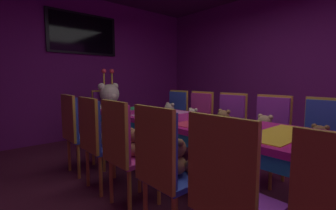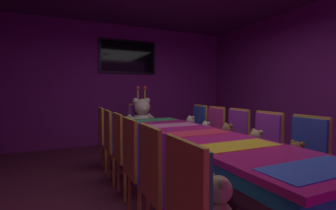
{
  "view_description": "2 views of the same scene",
  "coord_description": "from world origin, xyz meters",
  "views": [
    {
      "loc": [
        -1.85,
        -1.49,
        1.16
      ],
      "look_at": [
        0.04,
        0.65,
        0.86
      ],
      "focal_mm": 25.12,
      "sensor_mm": 36.0,
      "label": 1
    },
    {
      "loc": [
        -1.49,
        -2.43,
        1.24
      ],
      "look_at": [
        -0.17,
        0.46,
        1.06
      ],
      "focal_mm": 25.48,
      "sensor_mm": 36.0,
      "label": 2
    }
  ],
  "objects": [
    {
      "name": "chair_right_1",
      "position": [
        0.82,
        -0.8,
        0.6
      ],
      "size": [
        0.42,
        0.41,
        0.98
      ],
      "rotation": [
        0.0,
        0.0,
        3.14
      ],
      "color": "#2D47B2",
      "rests_on": "ground_plane"
    },
    {
      "name": "teddy_left_2",
      "position": [
        -0.68,
        -0.27,
        0.58
      ],
      "size": [
        0.23,
        0.3,
        0.28
      ],
      "color": "brown",
      "rests_on": "chair_left_2"
    },
    {
      "name": "teddy_left_3",
      "position": [
        -0.67,
        0.3,
        0.57
      ],
      "size": [
        0.21,
        0.28,
        0.26
      ],
      "color": "olive",
      "rests_on": "chair_left_3"
    },
    {
      "name": "teddy_left_4",
      "position": [
        -0.69,
        0.79,
        0.58
      ],
      "size": [
        0.24,
        0.31,
        0.29
      ],
      "color": "#9E7247",
      "rests_on": "chair_left_4"
    },
    {
      "name": "chair_right_3",
      "position": [
        0.83,
        0.3,
        0.6
      ],
      "size": [
        0.42,
        0.41,
        0.98
      ],
      "rotation": [
        0.0,
        0.0,
        3.14
      ],
      "color": "purple",
      "rests_on": "ground_plane"
    },
    {
      "name": "banquet_table",
      "position": [
        0.0,
        0.0,
        0.66
      ],
      "size": [
        0.9,
        3.41,
        0.75
      ],
      "color": "#C61E72",
      "rests_on": "ground_plane"
    },
    {
      "name": "king_teddy_bear",
      "position": [
        0.0,
        2.08,
        0.74
      ],
      "size": [
        0.69,
        0.53,
        0.89
      ],
      "rotation": [
        0.0,
        0.0,
        -1.57
      ],
      "color": "beige",
      "rests_on": "throne_chair"
    },
    {
      "name": "wall_back",
      "position": [
        0.0,
        3.2,
        1.4
      ],
      "size": [
        5.2,
        0.12,
        2.8
      ],
      "primitive_type": "cube",
      "color": "#721E72",
      "rests_on": "ground_plane"
    },
    {
      "name": "teddy_right_4",
      "position": [
        0.68,
        0.84,
        0.58
      ],
      "size": [
        0.24,
        0.31,
        0.29
      ],
      "rotation": [
        0.0,
        0.0,
        3.14
      ],
      "color": "beige",
      "rests_on": "chair_right_4"
    },
    {
      "name": "wall_tv",
      "position": [
        0.0,
        3.11,
        2.05
      ],
      "size": [
        1.34,
        0.06,
        0.78
      ],
      "color": "black"
    },
    {
      "name": "chair_left_4",
      "position": [
        -0.84,
        0.79,
        0.6
      ],
      "size": [
        0.42,
        0.41,
        0.98
      ],
      "color": "#2D47B2",
      "rests_on": "ground_plane"
    },
    {
      "name": "chair_right_5",
      "position": [
        0.84,
        1.37,
        0.6
      ],
      "size": [
        0.42,
        0.41,
        0.98
      ],
      "rotation": [
        0.0,
        0.0,
        3.14
      ],
      "color": "#2D47B2",
      "rests_on": "ground_plane"
    },
    {
      "name": "chair_right_4",
      "position": [
        0.82,
        0.84,
        0.6
      ],
      "size": [
        0.42,
        0.41,
        0.98
      ],
      "rotation": [
        0.0,
        0.0,
        3.14
      ],
      "color": "#CC338C",
      "rests_on": "ground_plane"
    },
    {
      "name": "ground_plane",
      "position": [
        0.0,
        0.0,
        0.0
      ],
      "size": [
        7.9,
        7.9,
        0.0
      ],
      "primitive_type": "plane",
      "color": "#591E33"
    },
    {
      "name": "chair_left_2",
      "position": [
        -0.83,
        -0.27,
        0.6
      ],
      "size": [
        0.42,
        0.41,
        0.98
      ],
      "color": "#2D47B2",
      "rests_on": "ground_plane"
    },
    {
      "name": "teddy_right_3",
      "position": [
        0.68,
        0.3,
        0.6
      ],
      "size": [
        0.26,
        0.34,
        0.32
      ],
      "rotation": [
        0.0,
        0.0,
        3.14
      ],
      "color": "olive",
      "rests_on": "chair_right_3"
    },
    {
      "name": "throne_chair",
      "position": [
        0.0,
        2.25,
        0.6
      ],
      "size": [
        0.41,
        0.42,
        0.98
      ],
      "rotation": [
        0.0,
        0.0,
        -1.57
      ],
      "color": "purple",
      "rests_on": "ground_plane"
    },
    {
      "name": "chair_left_1",
      "position": [
        -0.82,
        -0.81,
        0.6
      ],
      "size": [
        0.42,
        0.41,
        0.98
      ],
      "color": "purple",
      "rests_on": "ground_plane"
    },
    {
      "name": "chair_left_3",
      "position": [
        -0.81,
        0.3,
        0.6
      ],
      "size": [
        0.42,
        0.41,
        0.98
      ],
      "color": "#CC338C",
      "rests_on": "ground_plane"
    },
    {
      "name": "teddy_right_2",
      "position": [
        0.68,
        -0.26,
        0.59
      ],
      "size": [
        0.26,
        0.34,
        0.32
      ],
      "rotation": [
        0.0,
        0.0,
        3.14
      ],
      "color": "tan",
      "rests_on": "chair_right_2"
    },
    {
      "name": "chair_right_2",
      "position": [
        0.82,
        -0.26,
        0.6
      ],
      "size": [
        0.42,
        0.41,
        0.98
      ],
      "rotation": [
        0.0,
        0.0,
        3.14
      ],
      "color": "purple",
      "rests_on": "ground_plane"
    },
    {
      "name": "wall_right",
      "position": [
        2.6,
        0.0,
        1.4
      ],
      "size": [
        0.12,
        6.4,
        2.8
      ],
      "primitive_type": "cube",
      "color": "#721E72",
      "rests_on": "ground_plane"
    },
    {
      "name": "teddy_right_1",
      "position": [
        0.68,
        -0.8,
        0.58
      ],
      "size": [
        0.23,
        0.3,
        0.28
      ],
      "rotation": [
        0.0,
        0.0,
        3.14
      ],
      "color": "brown",
      "rests_on": "chair_right_1"
    },
    {
      "name": "teddy_right_5",
      "position": [
        0.69,
        1.37,
        0.6
      ],
      "size": [
        0.27,
        0.35,
        0.33
      ],
      "rotation": [
        0.0,
        0.0,
        3.14
      ],
      "color": "beige",
      "rests_on": "chair_right_5"
    },
    {
      "name": "chair_left_5",
      "position": [
        -0.84,
        1.37,
        0.6
      ],
      "size": [
        0.42,
        0.41,
        0.98
      ],
      "color": "#2D47B2",
      "rests_on": "ground_plane"
    }
  ]
}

